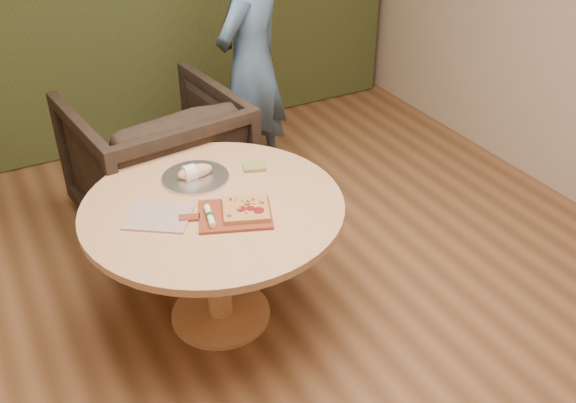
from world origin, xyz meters
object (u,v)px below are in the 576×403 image
(serving_tray, at_px, (196,178))
(bread_roll, at_px, (193,172))
(pedestal_table, at_px, (214,227))
(cutlery_roll, at_px, (210,216))
(pizza_paddle, at_px, (233,215))
(armchair, at_px, (156,154))
(flatbread_pizza, at_px, (246,209))
(person_standing, at_px, (251,64))

(serving_tray, distance_m, bread_roll, 0.04)
(bread_roll, bearing_deg, pedestal_table, -91.24)
(cutlery_roll, bearing_deg, pizza_paddle, 5.53)
(bread_roll, distance_m, armchair, 0.86)
(pedestal_table, xyz_separation_m, pizza_paddle, (0.04, -0.15, 0.15))
(pedestal_table, xyz_separation_m, cutlery_roll, (-0.07, -0.14, 0.17))
(pedestal_table, relative_size, cutlery_roll, 6.66)
(pizza_paddle, bearing_deg, bread_roll, 116.21)
(flatbread_pizza, xyz_separation_m, serving_tray, (-0.09, 0.43, -0.02))
(pizza_paddle, bearing_deg, cutlery_roll, -165.87)
(pizza_paddle, bearing_deg, pedestal_table, 127.00)
(flatbread_pizza, bearing_deg, serving_tray, 102.26)
(flatbread_pizza, relative_size, cutlery_roll, 1.44)
(bread_roll, distance_m, person_standing, 1.32)
(flatbread_pizza, height_order, bread_roll, bread_roll)
(pizza_paddle, bearing_deg, serving_tray, 115.00)
(pizza_paddle, relative_size, serving_tray, 1.33)
(flatbread_pizza, bearing_deg, person_standing, 63.19)
(flatbread_pizza, xyz_separation_m, cutlery_roll, (-0.18, 0.03, 0.00))
(serving_tray, xyz_separation_m, bread_roll, (-0.01, 0.00, 0.04))
(pedestal_table, relative_size, serving_tray, 3.71)
(pedestal_table, xyz_separation_m, person_standing, (0.84, 1.28, 0.29))
(pizza_paddle, height_order, armchair, armchair)
(flatbread_pizza, relative_size, serving_tray, 0.80)
(pedestal_table, bearing_deg, person_standing, 56.84)
(pedestal_table, height_order, armchair, armchair)
(pizza_paddle, distance_m, armchair, 1.25)
(pedestal_table, distance_m, bread_roll, 0.32)
(serving_tray, height_order, bread_roll, bread_roll)
(cutlery_roll, distance_m, person_standing, 1.69)
(pedestal_table, relative_size, armchair, 1.30)
(pedestal_table, height_order, serving_tray, serving_tray)
(person_standing, bearing_deg, flatbread_pizza, 31.88)
(pedestal_table, height_order, pizza_paddle, pizza_paddle)
(flatbread_pizza, xyz_separation_m, bread_roll, (-0.10, 0.43, 0.02))
(armchair, bearing_deg, cutlery_roll, 78.44)
(pizza_paddle, xyz_separation_m, bread_roll, (-0.04, 0.42, 0.04))
(flatbread_pizza, distance_m, armchair, 1.26)
(pizza_paddle, xyz_separation_m, flatbread_pizza, (0.07, -0.01, 0.02))
(pedestal_table, xyz_separation_m, bread_roll, (0.01, 0.27, 0.18))
(pedestal_table, distance_m, cutlery_roll, 0.23)
(serving_tray, bearing_deg, cutlery_roll, -101.97)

